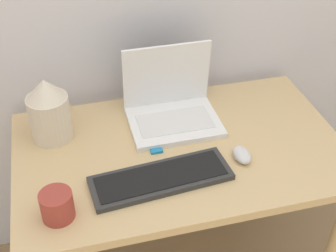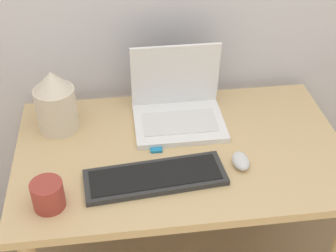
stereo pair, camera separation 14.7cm
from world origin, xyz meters
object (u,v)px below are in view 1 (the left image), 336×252
object	(u,v)px
mp3_player	(155,148)
mouse	(242,155)
keyboard	(161,178)
vase	(49,110)
laptop	(171,105)
mug	(57,205)

from	to	relation	value
mp3_player	mouse	bearing A→B (deg)	-24.59
mouse	keyboard	bearing A→B (deg)	-173.38
vase	mp3_player	size ratio (longest dim) A/B	4.25
laptop	mp3_player	bearing A→B (deg)	-121.82
mp3_player	mug	distance (m)	0.39
mouse	laptop	bearing A→B (deg)	120.87
mouse	vase	xyz separation A→B (m)	(-0.58, 0.27, 0.09)
mug	mouse	bearing A→B (deg)	9.67
mouse	vase	world-z (taller)	vase
laptop	mug	distance (m)	0.56
vase	mug	size ratio (longest dim) A/B	2.44
vase	mouse	bearing A→B (deg)	-25.20
mouse	mug	size ratio (longest dim) A/B	0.93
keyboard	vase	xyz separation A→B (m)	(-0.30, 0.30, 0.10)
laptop	vase	size ratio (longest dim) A/B	1.39
keyboard	mp3_player	size ratio (longest dim) A/B	8.33
laptop	keyboard	bearing A→B (deg)	-110.44
laptop	vase	bearing A→B (deg)	179.79
mug	vase	bearing A→B (deg)	88.92
mouse	mp3_player	distance (m)	0.28
keyboard	vase	distance (m)	0.44
keyboard	mug	distance (m)	0.32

